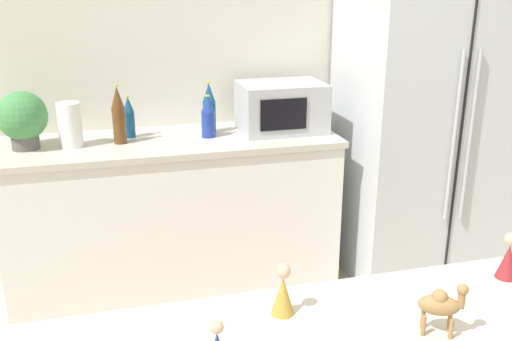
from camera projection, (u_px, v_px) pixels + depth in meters
name	position (u px, v px, depth m)	size (l,w,h in m)	color
wall_back	(230.00, 65.00, 3.45)	(8.00, 0.06, 2.55)	silver
back_counter	(175.00, 215.00, 3.31)	(1.86, 0.63, 0.93)	white
refrigerator	(424.00, 135.00, 3.48)	(0.95, 0.76, 1.73)	silver
potted_plant	(22.00, 118.00, 2.93)	(0.26, 0.26, 0.30)	#595451
paper_towel_roll	(70.00, 125.00, 2.98)	(0.12, 0.12, 0.24)	white
microwave	(281.00, 107.00, 3.29)	(0.48, 0.37, 0.28)	#B2B5BA
back_bottle_0	(129.00, 118.00, 3.16)	(0.06, 0.06, 0.24)	navy
back_bottle_1	(119.00, 116.00, 3.04)	(0.07, 0.07, 0.32)	brown
back_bottle_2	(209.00, 109.00, 3.25)	(0.07, 0.07, 0.30)	navy
back_bottle_3	(208.00, 117.00, 3.17)	(0.08, 0.08, 0.24)	navy
camel_figurine	(441.00, 304.00, 1.34)	(0.11, 0.09, 0.14)	olive
wise_man_figurine_blue	(283.00, 292.00, 1.43)	(0.06, 0.06, 0.14)	#B28933
wise_man_figurine_purple	(508.00, 259.00, 1.60)	(0.06, 0.06, 0.14)	maroon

